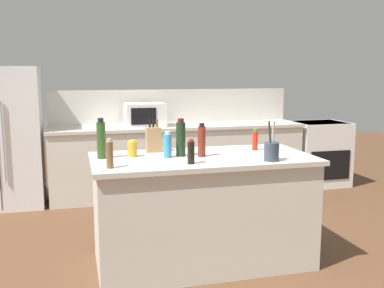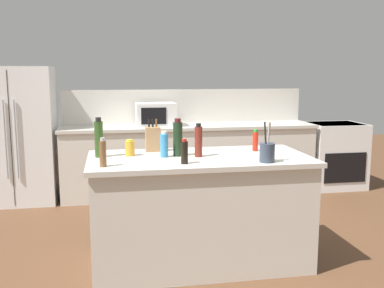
{
  "view_description": "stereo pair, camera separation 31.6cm",
  "coord_description": "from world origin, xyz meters",
  "px_view_note": "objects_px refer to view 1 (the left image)",
  "views": [
    {
      "loc": [
        -1.04,
        -3.58,
        1.65
      ],
      "look_at": [
        0.0,
        0.35,
        0.99
      ],
      "focal_mm": 42.0,
      "sensor_mm": 36.0,
      "label": 1
    },
    {
      "loc": [
        -0.73,
        -3.65,
        1.65
      ],
      "look_at": [
        0.0,
        0.35,
        0.99
      ],
      "focal_mm": 42.0,
      "sensor_mm": 36.0,
      "label": 2
    }
  ],
  "objects_px": {
    "pepper_grinder": "(110,154)",
    "honey_jar": "(132,149)",
    "knife_block": "(154,139)",
    "soy_sauce_bottle": "(191,152)",
    "vinegar_bottle": "(202,141)",
    "refrigerator": "(2,137)",
    "utensil_crock": "(272,151)",
    "hot_sauce_bottle": "(255,140)",
    "dish_soap_bottle": "(168,145)",
    "wine_bottle": "(181,139)",
    "range_oven": "(319,153)",
    "microwave": "(145,115)",
    "olive_oil_bottle": "(101,140)"
  },
  "relations": [
    {
      "from": "hot_sauce_bottle",
      "to": "dish_soap_bottle",
      "type": "xyz_separation_m",
      "value": [
        -0.84,
        -0.15,
        0.01
      ]
    },
    {
      "from": "olive_oil_bottle",
      "to": "dish_soap_bottle",
      "type": "height_order",
      "value": "olive_oil_bottle"
    },
    {
      "from": "utensil_crock",
      "to": "hot_sauce_bottle",
      "type": "bearing_deg",
      "value": 82.29
    },
    {
      "from": "olive_oil_bottle",
      "to": "wine_bottle",
      "type": "distance_m",
      "value": 0.66
    },
    {
      "from": "soy_sauce_bottle",
      "to": "honey_jar",
      "type": "xyz_separation_m",
      "value": [
        -0.4,
        0.41,
        -0.03
      ]
    },
    {
      "from": "knife_block",
      "to": "soy_sauce_bottle",
      "type": "distance_m",
      "value": 0.62
    },
    {
      "from": "range_oven",
      "to": "microwave",
      "type": "height_order",
      "value": "microwave"
    },
    {
      "from": "vinegar_bottle",
      "to": "hot_sauce_bottle",
      "type": "height_order",
      "value": "vinegar_bottle"
    },
    {
      "from": "vinegar_bottle",
      "to": "pepper_grinder",
      "type": "height_order",
      "value": "vinegar_bottle"
    },
    {
      "from": "knife_block",
      "to": "wine_bottle",
      "type": "xyz_separation_m",
      "value": [
        0.19,
        -0.26,
        0.04
      ]
    },
    {
      "from": "knife_block",
      "to": "honey_jar",
      "type": "distance_m",
      "value": 0.28
    },
    {
      "from": "microwave",
      "to": "dish_soap_bottle",
      "type": "relative_size",
      "value": 2.34
    },
    {
      "from": "refrigerator",
      "to": "pepper_grinder",
      "type": "distance_m",
      "value": 2.76
    },
    {
      "from": "microwave",
      "to": "knife_block",
      "type": "bearing_deg",
      "value": -96.59
    },
    {
      "from": "pepper_grinder",
      "to": "honey_jar",
      "type": "bearing_deg",
      "value": 61.91
    },
    {
      "from": "vinegar_bottle",
      "to": "pepper_grinder",
      "type": "distance_m",
      "value": 0.83
    },
    {
      "from": "olive_oil_bottle",
      "to": "dish_soap_bottle",
      "type": "bearing_deg",
      "value": -10.39
    },
    {
      "from": "dish_soap_bottle",
      "to": "refrigerator",
      "type": "bearing_deg",
      "value": 125.75
    },
    {
      "from": "olive_oil_bottle",
      "to": "hot_sauce_bottle",
      "type": "height_order",
      "value": "olive_oil_bottle"
    },
    {
      "from": "range_oven",
      "to": "dish_soap_bottle",
      "type": "height_order",
      "value": "dish_soap_bottle"
    },
    {
      "from": "range_oven",
      "to": "knife_block",
      "type": "height_order",
      "value": "knife_block"
    },
    {
      "from": "dish_soap_bottle",
      "to": "hot_sauce_bottle",
      "type": "bearing_deg",
      "value": 9.9
    },
    {
      "from": "honey_jar",
      "to": "olive_oil_bottle",
      "type": "bearing_deg",
      "value": -177.42
    },
    {
      "from": "soy_sauce_bottle",
      "to": "wine_bottle",
      "type": "relative_size",
      "value": 0.61
    },
    {
      "from": "refrigerator",
      "to": "knife_block",
      "type": "distance_m",
      "value": 2.48
    },
    {
      "from": "honey_jar",
      "to": "dish_soap_bottle",
      "type": "distance_m",
      "value": 0.3
    },
    {
      "from": "soy_sauce_bottle",
      "to": "wine_bottle",
      "type": "bearing_deg",
      "value": 90.44
    },
    {
      "from": "utensil_crock",
      "to": "dish_soap_bottle",
      "type": "bearing_deg",
      "value": 155.49
    },
    {
      "from": "utensil_crock",
      "to": "honey_jar",
      "type": "distance_m",
      "value": 1.15
    },
    {
      "from": "vinegar_bottle",
      "to": "dish_soap_bottle",
      "type": "bearing_deg",
      "value": 173.28
    },
    {
      "from": "refrigerator",
      "to": "vinegar_bottle",
      "type": "distance_m",
      "value": 2.95
    },
    {
      "from": "range_oven",
      "to": "soy_sauce_bottle",
      "type": "height_order",
      "value": "soy_sauce_bottle"
    },
    {
      "from": "hot_sauce_bottle",
      "to": "knife_block",
      "type": "bearing_deg",
      "value": 171.14
    },
    {
      "from": "dish_soap_bottle",
      "to": "wine_bottle",
      "type": "bearing_deg",
      "value": 14.81
    },
    {
      "from": "microwave",
      "to": "pepper_grinder",
      "type": "xyz_separation_m",
      "value": [
        -0.65,
        -2.47,
        -0.05
      ]
    },
    {
      "from": "honey_jar",
      "to": "hot_sauce_bottle",
      "type": "relative_size",
      "value": 0.73
    },
    {
      "from": "hot_sauce_bottle",
      "to": "soy_sauce_bottle",
      "type": "bearing_deg",
      "value": -148.14
    },
    {
      "from": "knife_block",
      "to": "soy_sauce_bottle",
      "type": "relative_size",
      "value": 1.49
    },
    {
      "from": "refrigerator",
      "to": "microwave",
      "type": "distance_m",
      "value": 1.77
    },
    {
      "from": "vinegar_bottle",
      "to": "refrigerator",
      "type": "bearing_deg",
      "value": 129.89
    },
    {
      "from": "soy_sauce_bottle",
      "to": "vinegar_bottle",
      "type": "bearing_deg",
      "value": 58.59
    },
    {
      "from": "vinegar_bottle",
      "to": "honey_jar",
      "type": "bearing_deg",
      "value": 165.79
    },
    {
      "from": "utensil_crock",
      "to": "pepper_grinder",
      "type": "relative_size",
      "value": 1.45
    },
    {
      "from": "utensil_crock",
      "to": "soy_sauce_bottle",
      "type": "relative_size",
      "value": 1.65
    },
    {
      "from": "microwave",
      "to": "soy_sauce_bottle",
      "type": "bearing_deg",
      "value": -90.65
    },
    {
      "from": "range_oven",
      "to": "honey_jar",
      "type": "height_order",
      "value": "honey_jar"
    },
    {
      "from": "range_oven",
      "to": "dish_soap_bottle",
      "type": "relative_size",
      "value": 4.21
    },
    {
      "from": "microwave",
      "to": "knife_block",
      "type": "xyz_separation_m",
      "value": [
        -0.22,
        -1.88,
        -0.04
      ]
    },
    {
      "from": "pepper_grinder",
      "to": "honey_jar",
      "type": "relative_size",
      "value": 1.57
    },
    {
      "from": "hot_sauce_bottle",
      "to": "dish_soap_bottle",
      "type": "bearing_deg",
      "value": -170.1
    }
  ]
}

